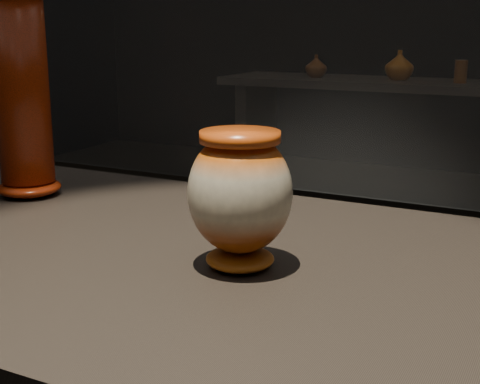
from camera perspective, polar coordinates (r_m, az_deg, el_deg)
The scene contains 6 objects.
main_vase at distance 0.95m, azimuth 0.00°, elevation -0.21°, with size 0.16×0.16×0.20m.
tall_vase at distance 1.41m, azimuth -18.08°, elevation 7.51°, with size 0.16×0.16×0.41m.
back_shelf at distance 4.39m, azimuth 11.53°, elevation 5.98°, with size 2.00×0.60×0.90m.
back_vase_left at distance 4.43m, azimuth 6.51°, elevation 10.62°, with size 0.14×0.14×0.15m, color brown.
back_vase_mid at distance 4.33m, azimuth 13.44°, elevation 10.49°, with size 0.17×0.17×0.18m, color #80330B.
back_vase_right at distance 4.21m, azimuth 18.33°, elevation 9.73°, with size 0.07×0.07×0.13m, color brown.
Camera 1 is at (0.48, -0.84, 1.25)m, focal length 50.00 mm.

